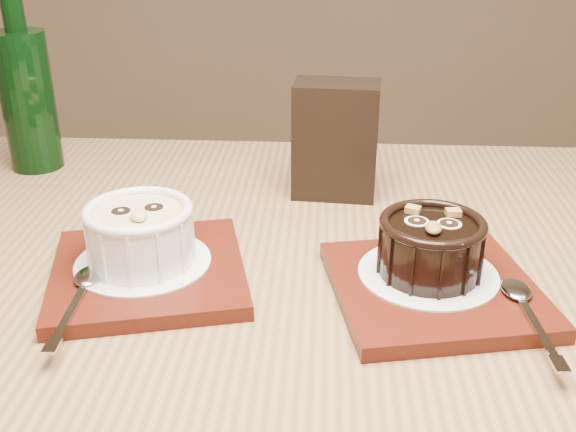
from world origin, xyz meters
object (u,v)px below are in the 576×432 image
at_px(tray_left, 149,272).
at_px(table, 263,353).
at_px(ramekin_white, 140,232).
at_px(green_bottle, 27,95).
at_px(tray_right, 434,289).
at_px(condiment_stand, 336,140).
at_px(ramekin_dark, 431,244).

bearing_deg(tray_left, table, 1.35).
height_order(ramekin_white, green_bottle, green_bottle).
bearing_deg(tray_right, ramekin_white, 172.31).
bearing_deg(green_bottle, ramekin_white, -55.99).
relative_size(tray_right, condiment_stand, 1.29).
distance_m(tray_right, ramekin_dark, 0.04).
distance_m(table, green_bottle, 0.47).
height_order(tray_right, green_bottle, green_bottle).
relative_size(table, tray_left, 6.94).
bearing_deg(ramekin_dark, green_bottle, 156.41).
height_order(tray_left, ramekin_white, ramekin_white).
relative_size(ramekin_dark, condiment_stand, 0.69).
bearing_deg(green_bottle, ramekin_dark, -34.25).
relative_size(tray_left, ramekin_white, 1.76).
relative_size(table, green_bottle, 4.89).
bearing_deg(condiment_stand, tray_right, -72.31).
relative_size(tray_left, green_bottle, 0.70).
xyz_separation_m(tray_left, ramekin_dark, (0.26, -0.02, 0.04)).
bearing_deg(tray_left, ramekin_dark, -3.87).
bearing_deg(green_bottle, tray_left, -55.75).
bearing_deg(table, ramekin_white, 178.52).
bearing_deg(ramekin_white, tray_left, -60.20).
xyz_separation_m(table, tray_left, (-0.11, -0.00, 0.10)).
xyz_separation_m(tray_left, ramekin_white, (-0.01, 0.01, 0.04)).
bearing_deg(ramekin_white, condiment_stand, 30.13).
bearing_deg(tray_right, green_bottle, 144.84).
distance_m(ramekin_white, tray_right, 0.28).
distance_m(table, ramekin_dark, 0.21).
distance_m(tray_left, condiment_stand, 0.29).
height_order(ramekin_white, tray_right, ramekin_white).
height_order(table, green_bottle, green_bottle).
bearing_deg(table, green_bottle, 136.31).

